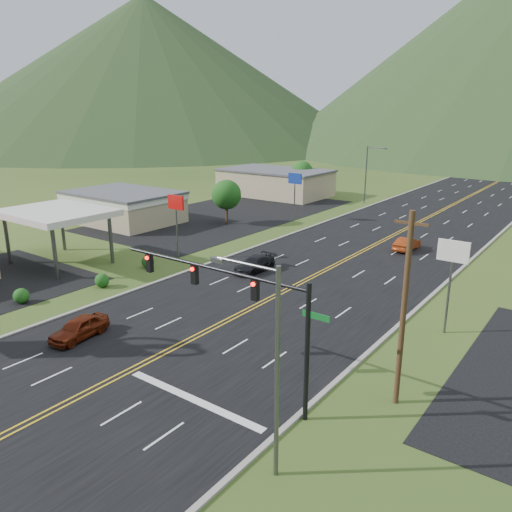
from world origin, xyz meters
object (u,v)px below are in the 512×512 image
Objects in this scene: traffic_signal at (239,299)px; streetlight_west at (368,171)px; car_red_far at (407,244)px; gas_canopy at (56,214)px; car_dark_mid at (255,265)px; streetlight_east at (270,359)px; car_red_near at (79,328)px.

traffic_signal is 1.46× the size of streetlight_west.
streetlight_west reaches higher than car_red_far.
gas_canopy is (-10.32, -48.00, -0.31)m from streetlight_west.
car_dark_mid is (6.55, -38.98, -4.50)m from streetlight_west.
streetlight_east is at bearing -40.39° from traffic_signal.
car_red_near is 34.89m from car_red_far.
gas_canopy is (-28.48, 8.00, -0.46)m from traffic_signal.
traffic_signal is 3.15× the size of car_red_near.
gas_canopy is (-33.18, 12.00, -0.31)m from streetlight_east.
traffic_signal is 2.80× the size of car_dark_mid.
car_red_near is 18.12m from car_dark_mid.
streetlight_west is 49.10m from gas_canopy.
streetlight_west is 2.16× the size of car_red_near.
gas_canopy is 2.40× the size of car_red_near.
gas_canopy is 2.38× the size of car_red_far.
gas_canopy is 18.87m from car_red_near.
traffic_signal reaches higher than gas_canopy.
car_red_far is at bearing 62.11° from car_dark_mid.
streetlight_east is 0.90× the size of gas_canopy.
car_red_far is at bearing 67.09° from car_red_near.
car_red_far is (-2.85, 32.46, -4.64)m from traffic_signal.
streetlight_west is 39.78m from car_dark_mid.
car_red_far is (-7.55, 36.46, -4.49)m from streetlight_east.
car_red_near is at bearing 77.43° from car_red_far.
streetlight_east reaches higher than gas_canopy.
streetlight_east is 37.50m from car_red_far.
car_dark_mid is (0.86, 18.10, -0.03)m from car_red_near.
car_red_far is at bearing -56.96° from streetlight_west.
car_red_near is at bearing -84.31° from streetlight_west.
car_dark_mid is at bearing 28.13° from gas_canopy.
traffic_signal is 1.31× the size of gas_canopy.
streetlight_west reaches higher than traffic_signal.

